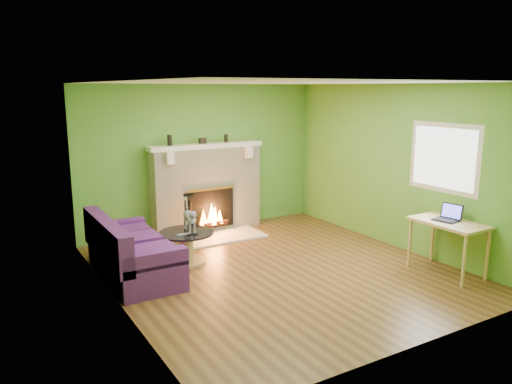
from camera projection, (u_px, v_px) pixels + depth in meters
floor at (277, 270)px, 7.08m from camera, size 5.00×5.00×0.00m
ceiling at (279, 83)px, 6.55m from camera, size 5.00×5.00×0.00m
wall_back at (202, 158)px, 8.92m from camera, size 5.00×0.00×5.00m
wall_front at (423, 221)px, 4.71m from camera, size 5.00×0.00×5.00m
wall_left at (113, 198)px, 5.69m from camera, size 0.00×5.00×5.00m
wall_right at (396, 167)px, 7.94m from camera, size 0.00×5.00×5.00m
window_frame at (444, 158)px, 7.13m from camera, size 0.00×1.20×1.20m
window_pane at (444, 158)px, 7.12m from camera, size 0.00×1.06×1.06m
fireplace at (207, 189)px, 8.87m from camera, size 2.10×0.46×1.58m
hearth at (220, 237)px, 8.59m from camera, size 1.50×0.75×0.03m
mantel at (206, 146)px, 8.70m from camera, size 2.10×0.28×0.08m
sofa at (130, 253)px, 6.79m from camera, size 0.87×1.85×0.83m
coffee_table at (186, 245)px, 7.35m from camera, size 0.81×0.81×0.46m
desk at (449, 228)px, 6.82m from camera, size 0.58×1.00×0.74m
cat at (189, 219)px, 7.36m from camera, size 0.30×0.59×0.35m
remote_silver at (183, 234)px, 7.16m from camera, size 0.17×0.05×0.02m
remote_black at (192, 234)px, 7.17m from camera, size 0.16×0.06×0.02m
laptop at (446, 213)px, 6.82m from camera, size 0.32×0.35×0.23m
fire_tools at (189, 216)px, 8.38m from camera, size 0.21×0.21×0.79m
mantel_vase_left at (170, 140)px, 8.36m from camera, size 0.08×0.08×0.18m
mantel_vase_right at (226, 138)px, 8.90m from camera, size 0.07×0.07×0.14m
mantel_box at (203, 141)px, 8.68m from camera, size 0.12×0.08×0.10m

